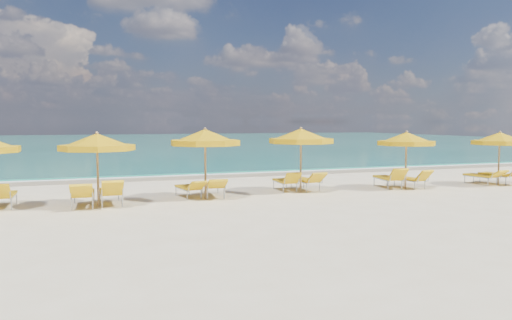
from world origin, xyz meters
name	(u,v)px	position (x,y,z in m)	size (l,w,h in m)	color
ground_plane	(270,196)	(0.00, 0.00, 0.00)	(120.00, 120.00, 0.00)	beige
ocean	(129,143)	(0.00, 48.00, 0.00)	(120.00, 80.00, 0.30)	#157765
wet_sand_band	(215,175)	(0.00, 7.40, 0.00)	(120.00, 2.60, 0.01)	tan
foam_line	(211,174)	(0.00, 8.20, 0.00)	(120.00, 1.20, 0.03)	white
whitecap_near	(84,164)	(-6.00, 17.00, 0.00)	(14.00, 0.36, 0.05)	white
whitecap_far	(253,153)	(8.00, 24.00, 0.00)	(18.00, 0.30, 0.05)	white
umbrella_1	(97,143)	(-5.91, -0.18, 2.02)	(2.41, 2.41, 2.37)	#A68253
umbrella_2	(205,138)	(-2.34, 0.20, 2.11)	(3.04, 3.04, 2.48)	#A68253
umbrella_3	(301,137)	(1.47, 0.58, 2.11)	(2.92, 2.92, 2.48)	#A68253
umbrella_4	(406,139)	(5.80, -0.01, 1.98)	(2.99, 2.99, 2.32)	#A68253
umbrella_5	(500,139)	(10.16, -0.43, 1.95)	(2.65, 2.65, 2.29)	#A68253
lounger_0_right	(4,200)	(-8.69, 0.73, 0.23)	(0.67, 1.83, 0.87)	#A5A8AD
lounger_1_left	(83,199)	(-6.36, -0.03, 0.25)	(0.79, 2.06, 0.88)	#A5A8AD
lounger_1_right	(111,197)	(-5.52, 0.10, 0.25)	(0.70, 1.99, 0.93)	#A5A8AD
lounger_2_left	(189,192)	(-2.82, 0.73, 0.21)	(0.83, 1.80, 0.71)	#A5A8AD
lounger_2_right	(213,190)	(-1.95, 0.67, 0.24)	(0.87, 2.10, 0.78)	#A5A8AD
lounger_3_left	(285,185)	(1.08, 1.15, 0.22)	(0.73, 1.82, 0.83)	#A5A8AD
lounger_3_right	(306,184)	(1.89, 1.01, 0.23)	(0.74, 1.96, 0.82)	#A5A8AD
lounger_4_left	(388,182)	(5.30, 0.44, 0.24)	(0.94, 1.99, 0.92)	#A5A8AD
lounger_4_right	(410,183)	(6.15, 0.17, 0.22)	(0.76, 1.78, 0.83)	#A5A8AD
lounger_5_left	(481,179)	(9.74, 0.06, 0.22)	(0.78, 1.90, 0.73)	#A5A8AD
lounger_5_right	(498,178)	(10.63, 0.03, 0.23)	(0.88, 2.02, 0.75)	#A5A8AD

